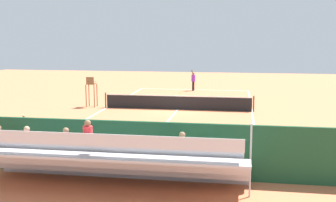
{
  "coord_description": "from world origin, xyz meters",
  "views": [
    {
      "loc": [
        -4.07,
        28.64,
        5.04
      ],
      "look_at": [
        0.0,
        4.0,
        1.2
      ],
      "focal_mm": 45.91,
      "sensor_mm": 36.0,
      "label": 1
    }
  ],
  "objects_px": {
    "bleacher_stand": "(106,159)",
    "line_judge": "(19,138)",
    "tennis_net": "(178,102)",
    "equipment_bag": "(132,165)",
    "tennis_ball_near": "(181,93)",
    "tennis_player": "(193,80)",
    "tennis_ball_far": "(179,93)",
    "courtside_bench": "(172,156)",
    "umpire_chair": "(91,88)",
    "tennis_racket": "(188,90)"
  },
  "relations": [
    {
      "from": "courtside_bench",
      "to": "equipment_bag",
      "type": "bearing_deg",
      "value": 4.79
    },
    {
      "from": "tennis_net",
      "to": "tennis_racket",
      "type": "bearing_deg",
      "value": -87.33
    },
    {
      "from": "tennis_net",
      "to": "equipment_bag",
      "type": "height_order",
      "value": "tennis_net"
    },
    {
      "from": "bleacher_stand",
      "to": "line_judge",
      "type": "height_order",
      "value": "bleacher_stand"
    },
    {
      "from": "umpire_chair",
      "to": "courtside_bench",
      "type": "distance_m",
      "value": 15.6
    },
    {
      "from": "tennis_player",
      "to": "tennis_ball_far",
      "type": "height_order",
      "value": "tennis_player"
    },
    {
      "from": "tennis_ball_far",
      "to": "line_judge",
      "type": "distance_m",
      "value": 21.73
    },
    {
      "from": "tennis_ball_near",
      "to": "tennis_ball_far",
      "type": "height_order",
      "value": "same"
    },
    {
      "from": "tennis_player",
      "to": "line_judge",
      "type": "bearing_deg",
      "value": 79.49
    },
    {
      "from": "tennis_net",
      "to": "umpire_chair",
      "type": "height_order",
      "value": "umpire_chair"
    },
    {
      "from": "bleacher_stand",
      "to": "tennis_ball_near",
      "type": "xyz_separation_m",
      "value": [
        0.71,
        -23.68,
        -0.92
      ]
    },
    {
      "from": "tennis_net",
      "to": "bleacher_stand",
      "type": "bearing_deg",
      "value": 89.25
    },
    {
      "from": "tennis_net",
      "to": "courtside_bench",
      "type": "relative_size",
      "value": 5.72
    },
    {
      "from": "courtside_bench",
      "to": "tennis_player",
      "type": "xyz_separation_m",
      "value": [
        1.71,
        -23.55,
        0.46
      ]
    },
    {
      "from": "tennis_net",
      "to": "tennis_ball_far",
      "type": "height_order",
      "value": "tennis_net"
    },
    {
      "from": "tennis_net",
      "to": "equipment_bag",
      "type": "xyz_separation_m",
      "value": [
        -0.17,
        13.4,
        -0.32
      ]
    },
    {
      "from": "tennis_net",
      "to": "bleacher_stand",
      "type": "height_order",
      "value": "bleacher_stand"
    },
    {
      "from": "bleacher_stand",
      "to": "courtside_bench",
      "type": "bearing_deg",
      "value": -132.28
    },
    {
      "from": "tennis_net",
      "to": "equipment_bag",
      "type": "distance_m",
      "value": 13.4
    },
    {
      "from": "tennis_racket",
      "to": "line_judge",
      "type": "bearing_deg",
      "value": 80.71
    },
    {
      "from": "umpire_chair",
      "to": "tennis_ball_near",
      "type": "height_order",
      "value": "umpire_chair"
    },
    {
      "from": "bleacher_stand",
      "to": "tennis_player",
      "type": "relative_size",
      "value": 4.7
    },
    {
      "from": "umpire_chair",
      "to": "tennis_ball_far",
      "type": "bearing_deg",
      "value": -123.3
    },
    {
      "from": "tennis_net",
      "to": "tennis_racket",
      "type": "distance_m",
      "value": 10.55
    },
    {
      "from": "tennis_racket",
      "to": "tennis_net",
      "type": "bearing_deg",
      "value": 92.67
    },
    {
      "from": "equipment_bag",
      "to": "bleacher_stand",
      "type": "bearing_deg",
      "value": 79.38
    },
    {
      "from": "tennis_net",
      "to": "line_judge",
      "type": "relative_size",
      "value": 5.35
    },
    {
      "from": "tennis_net",
      "to": "line_judge",
      "type": "bearing_deg",
      "value": 71.77
    },
    {
      "from": "tennis_player",
      "to": "line_judge",
      "type": "distance_m",
      "value": 24.02
    },
    {
      "from": "tennis_player",
      "to": "tennis_ball_near",
      "type": "distance_m",
      "value": 2.37
    },
    {
      "from": "umpire_chair",
      "to": "tennis_racket",
      "type": "relative_size",
      "value": 3.67
    },
    {
      "from": "tennis_player",
      "to": "umpire_chair",
      "type": "bearing_deg",
      "value": 58.55
    },
    {
      "from": "umpire_chair",
      "to": "tennis_racket",
      "type": "xyz_separation_m",
      "value": [
        -5.71,
        -10.36,
        -1.3
      ]
    },
    {
      "from": "courtside_bench",
      "to": "tennis_racket",
      "type": "bearing_deg",
      "value": -84.74
    },
    {
      "from": "equipment_bag",
      "to": "tennis_racket",
      "type": "relative_size",
      "value": 1.54
    },
    {
      "from": "tennis_player",
      "to": "tennis_net",
      "type": "bearing_deg",
      "value": 90.07
    },
    {
      "from": "line_judge",
      "to": "courtside_bench",
      "type": "bearing_deg",
      "value": -179.37
    },
    {
      "from": "umpire_chair",
      "to": "courtside_bench",
      "type": "xyz_separation_m",
      "value": [
        -7.9,
        13.43,
        -0.76
      ]
    },
    {
      "from": "tennis_net",
      "to": "courtside_bench",
      "type": "xyz_separation_m",
      "value": [
        -1.7,
        13.27,
        0.06
      ]
    },
    {
      "from": "bleacher_stand",
      "to": "tennis_ball_far",
      "type": "height_order",
      "value": "bleacher_stand"
    },
    {
      "from": "courtside_bench",
      "to": "tennis_ball_near",
      "type": "xyz_separation_m",
      "value": [
        2.61,
        -21.59,
        -0.53
      ]
    },
    {
      "from": "tennis_racket",
      "to": "tennis_ball_far",
      "type": "height_order",
      "value": "tennis_ball_far"
    },
    {
      "from": "tennis_ball_near",
      "to": "tennis_ball_far",
      "type": "xyz_separation_m",
      "value": [
        0.08,
        0.22,
        0.0
      ]
    },
    {
      "from": "tennis_net",
      "to": "umpire_chair",
      "type": "bearing_deg",
      "value": -1.51
    },
    {
      "from": "tennis_racket",
      "to": "equipment_bag",
      "type": "bearing_deg",
      "value": 91.58
    },
    {
      "from": "tennis_net",
      "to": "bleacher_stand",
      "type": "distance_m",
      "value": 15.37
    },
    {
      "from": "equipment_bag",
      "to": "tennis_ball_near",
      "type": "xyz_separation_m",
      "value": [
        1.08,
        -21.72,
        -0.15
      ]
    },
    {
      "from": "tennis_racket",
      "to": "bleacher_stand",
      "type": "bearing_deg",
      "value": 90.64
    },
    {
      "from": "bleacher_stand",
      "to": "line_judge",
      "type": "distance_m",
      "value": 4.66
    },
    {
      "from": "umpire_chair",
      "to": "tennis_racket",
      "type": "distance_m",
      "value": 11.9
    }
  ]
}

